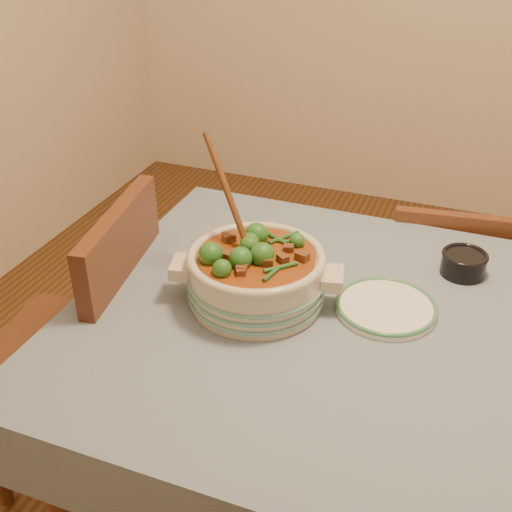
{
  "coord_description": "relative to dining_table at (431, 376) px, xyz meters",
  "views": [
    {
      "loc": [
        0.03,
        -1.16,
        1.64
      ],
      "look_at": [
        -0.44,
        0.03,
        0.87
      ],
      "focal_mm": 45.0,
      "sensor_mm": 36.0,
      "label": 1
    }
  ],
  "objects": [
    {
      "name": "chair_far",
      "position": [
        -0.02,
        0.67,
        -0.21
      ],
      "size": [
        0.42,
        0.42,
        0.79
      ],
      "rotation": [
        0.0,
        0.0,
        3.28
      ],
      "color": "brown",
      "rests_on": "floor"
    },
    {
      "name": "white_plate",
      "position": [
        -0.13,
        0.08,
        0.1
      ],
      "size": [
        0.29,
        0.29,
        0.02
      ],
      "rotation": [
        0.0,
        0.0,
        0.3
      ],
      "color": "white",
      "rests_on": "dining_table"
    },
    {
      "name": "condiment_bowl",
      "position": [
        0.02,
        0.31,
        0.13
      ],
      "size": [
        0.14,
        0.14,
        0.06
      ],
      "rotation": [
        0.0,
        0.0,
        0.38
      ],
      "color": "black",
      "rests_on": "dining_table"
    },
    {
      "name": "chair_left",
      "position": [
        -0.9,
        -0.01,
        -0.14
      ],
      "size": [
        0.5,
        0.5,
        0.93
      ],
      "rotation": [
        0.0,
        0.0,
        -1.41
      ],
      "color": "brown",
      "rests_on": "floor"
    },
    {
      "name": "stew_casserole",
      "position": [
        -0.43,
        0.01,
        0.17
      ],
      "size": [
        0.41,
        0.38,
        0.38
      ],
      "rotation": [
        0.0,
        0.0,
        0.23
      ],
      "color": "beige",
      "rests_on": "dining_table"
    },
    {
      "name": "dining_table",
      "position": [
        0.0,
        0.0,
        0.0
      ],
      "size": [
        1.68,
        1.08,
        0.76
      ],
      "color": "brown",
      "rests_on": "floor"
    }
  ]
}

